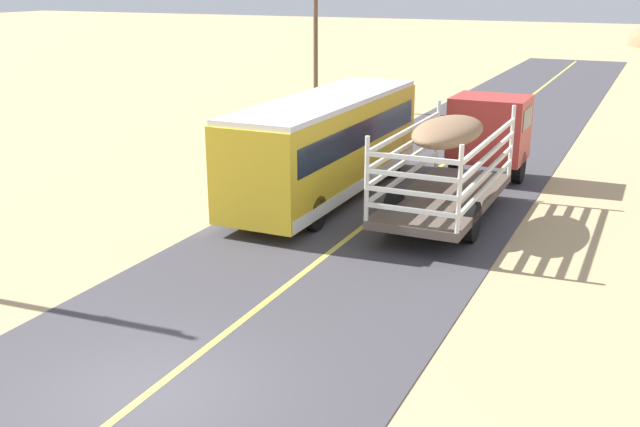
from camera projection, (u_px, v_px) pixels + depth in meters
ground_plane at (147, 395)px, 12.64m from camera, size 240.00×240.00×0.00m
road_surface at (147, 395)px, 12.63m from camera, size 8.00×120.00×0.02m
road_centre_line at (147, 394)px, 12.63m from camera, size 0.16×117.60×0.00m
livestock_truck at (474, 141)px, 23.83m from camera, size 2.53×9.70×3.02m
bus at (327, 144)px, 23.65m from camera, size 2.54×10.00×3.21m
power_pole_mid at (316, 18)px, 39.33m from camera, size 2.20×0.24×8.97m
boulder_far_horizon at (220, 138)px, 31.66m from camera, size 0.81×0.82×0.57m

